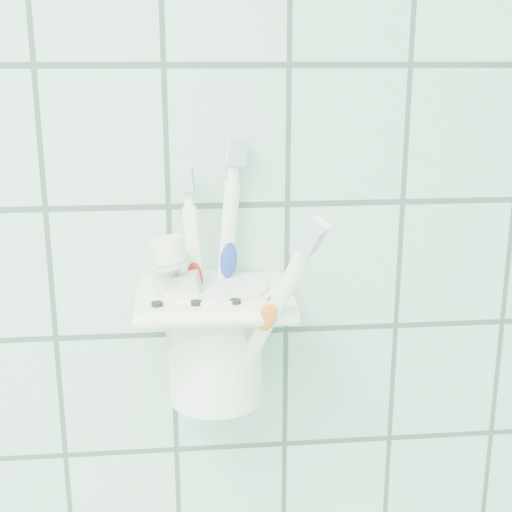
{
  "coord_description": "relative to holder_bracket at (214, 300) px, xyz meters",
  "views": [
    {
      "loc": [
        0.64,
        0.59,
        1.5
      ],
      "look_at": [
        0.69,
        1.1,
        1.35
      ],
      "focal_mm": 50.0,
      "sensor_mm": 36.0,
      "label": 1
    }
  ],
  "objects": [
    {
      "name": "holder_bracket",
      "position": [
        0.0,
        0.0,
        0.0
      ],
      "size": [
        0.13,
        0.1,
        0.04
      ],
      "color": "white",
      "rests_on": "wall_back"
    },
    {
      "name": "cup",
      "position": [
        0.0,
        0.0,
        -0.04
      ],
      "size": [
        0.09,
        0.09,
        0.1
      ],
      "color": "white",
      "rests_on": "holder_bracket"
    },
    {
      "name": "toothbrush_pink",
      "position": [
        -0.01,
        -0.0,
        0.01
      ],
      "size": [
        0.02,
        0.04,
        0.2
      ],
      "rotation": [
        -0.16,
        -0.09,
        -0.16
      ],
      "color": "white",
      "rests_on": "cup"
    },
    {
      "name": "toothbrush_blue",
      "position": [
        0.0,
        0.02,
        0.03
      ],
      "size": [
        0.03,
        0.04,
        0.22
      ],
      "rotation": [
        -0.08,
        0.13,
        0.27
      ],
      "color": "white",
      "rests_on": "cup"
    },
    {
      "name": "toothbrush_orange",
      "position": [
        0.01,
        -0.0,
        0.02
      ],
      "size": [
        0.07,
        0.1,
        0.2
      ],
      "rotation": [
        0.21,
        0.56,
        -0.66
      ],
      "color": "white",
      "rests_on": "cup"
    },
    {
      "name": "toothpaste_tube",
      "position": [
        -0.01,
        -0.01,
        -0.0
      ],
      "size": [
        0.06,
        0.04,
        0.15
      ],
      "rotation": [
        0.07,
        -0.19,
        -0.25
      ],
      "color": "silver",
      "rests_on": "cup"
    }
  ]
}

